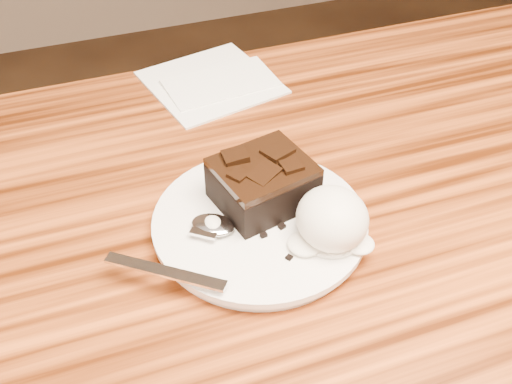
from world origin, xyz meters
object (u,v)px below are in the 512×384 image
object	(u,v)px
ice_cream_scoop	(332,218)
napkin	(211,81)
plate	(260,225)
spoon	(213,226)
brownie	(263,185)

from	to	relation	value
ice_cream_scoop	napkin	size ratio (longest dim) A/B	0.46
plate	ice_cream_scoop	distance (m)	0.07
napkin	ice_cream_scoop	bearing A→B (deg)	-86.43
plate	spoon	xyz separation A→B (m)	(-0.04, 0.00, 0.01)
napkin	plate	bearing A→B (deg)	-96.87
plate	spoon	distance (m)	0.05
brownie	spoon	distance (m)	0.06
plate	napkin	xyz separation A→B (m)	(0.03, 0.26, -0.01)
brownie	ice_cream_scoop	world-z (taller)	ice_cream_scoop
spoon	napkin	bearing A→B (deg)	21.37
spoon	brownie	bearing A→B (deg)	-31.58
plate	napkin	bearing A→B (deg)	83.13
ice_cream_scoop	spoon	size ratio (longest dim) A/B	0.42
plate	spoon	bearing A→B (deg)	179.43
ice_cream_scoop	spoon	world-z (taller)	ice_cream_scoop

